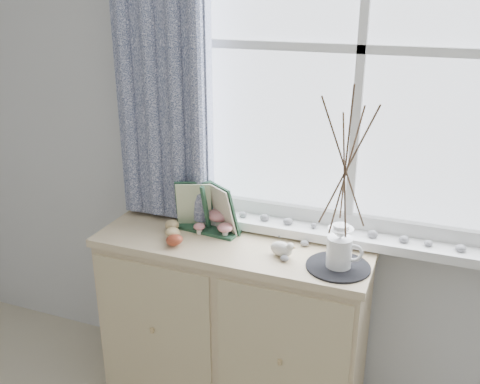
{
  "coord_description": "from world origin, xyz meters",
  "views": [
    {
      "loc": [
        0.63,
        -0.17,
        1.88
      ],
      "look_at": [
        -0.1,
        1.7,
        1.1
      ],
      "focal_mm": 40.0,
      "sensor_mm": 36.0,
      "label": 1
    }
  ],
  "objects_px": {
    "botanical_book": "(204,209)",
    "toadstool_cluster": "(218,220)",
    "twig_pitcher": "(346,164)",
    "sideboard": "(233,324)"
  },
  "relations": [
    {
      "from": "botanical_book",
      "to": "toadstool_cluster",
      "type": "height_order",
      "value": "botanical_book"
    },
    {
      "from": "sideboard",
      "to": "botanical_book",
      "type": "distance_m",
      "value": 0.56
    },
    {
      "from": "twig_pitcher",
      "to": "botanical_book",
      "type": "bearing_deg",
      "value": 157.65
    },
    {
      "from": "sideboard",
      "to": "botanical_book",
      "type": "bearing_deg",
      "value": 169.73
    },
    {
      "from": "twig_pitcher",
      "to": "sideboard",
      "type": "bearing_deg",
      "value": 158.13
    },
    {
      "from": "twig_pitcher",
      "to": "toadstool_cluster",
      "type": "bearing_deg",
      "value": 152.77
    },
    {
      "from": "sideboard",
      "to": "twig_pitcher",
      "type": "height_order",
      "value": "twig_pitcher"
    },
    {
      "from": "botanical_book",
      "to": "toadstool_cluster",
      "type": "relative_size",
      "value": 1.86
    },
    {
      "from": "sideboard",
      "to": "botanical_book",
      "type": "height_order",
      "value": "botanical_book"
    },
    {
      "from": "sideboard",
      "to": "toadstool_cluster",
      "type": "bearing_deg",
      "value": 144.92
    }
  ]
}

